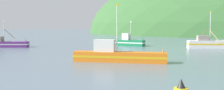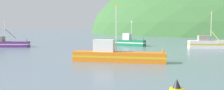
% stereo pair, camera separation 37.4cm
% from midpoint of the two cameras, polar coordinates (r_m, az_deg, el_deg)
% --- Properties ---
extents(fishing_boat_purple, '(10.34, 15.57, 5.37)m').
position_cam_midpoint_polar(fishing_boat_purple, '(56.04, -22.83, 0.29)').
color(fishing_boat_purple, '#6B2D84').
rests_on(fishing_boat_purple, ground).
extents(fishing_boat_green, '(6.73, 5.01, 5.20)m').
position_cam_midpoint_polar(fishing_boat_green, '(55.12, 4.06, 0.68)').
color(fishing_boat_green, '#197A47').
rests_on(fishing_boat_green, ground).
extents(fishing_boat_white, '(7.77, 13.16, 7.14)m').
position_cam_midpoint_polar(fishing_boat_white, '(52.57, 20.65, 0.28)').
color(fishing_boat_white, white).
rests_on(fishing_boat_white, ground).
extents(fishing_boat_orange, '(11.24, 4.54, 6.87)m').
position_cam_midpoint_polar(fishing_boat_orange, '(30.76, 1.45, -2.29)').
color(fishing_boat_orange, orange).
rests_on(fishing_boat_orange, ground).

